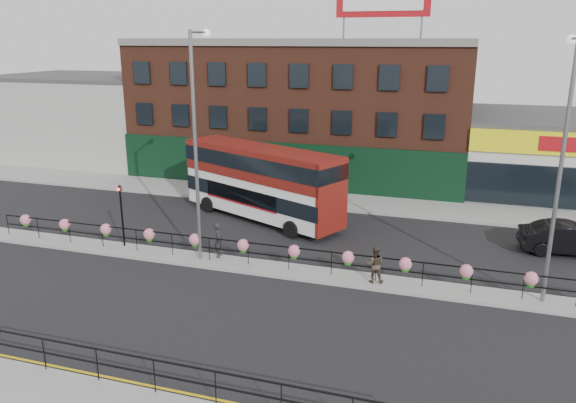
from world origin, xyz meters
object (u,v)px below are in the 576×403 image
(pedestrian_a, at_px, (219,240))
(lamp_column_west, at_px, (197,128))
(lamp_column_east, at_px, (562,150))
(pedestrian_b, at_px, (375,264))
(double_decker_bus, at_px, (262,176))
(car, at_px, (571,239))

(pedestrian_a, bearing_deg, lamp_column_west, 91.65)
(pedestrian_a, distance_m, lamp_column_east, 15.45)
(pedestrian_a, xyz_separation_m, lamp_column_west, (-0.75, -0.23, 5.45))
(lamp_column_east, bearing_deg, pedestrian_b, -175.79)
(pedestrian_a, height_order, lamp_column_west, lamp_column_west)
(pedestrian_a, height_order, pedestrian_b, pedestrian_a)
(double_decker_bus, distance_m, lamp_column_west, 7.80)
(double_decker_bus, distance_m, pedestrian_b, 10.81)
(car, relative_size, pedestrian_a, 2.89)
(double_decker_bus, bearing_deg, pedestrian_a, -88.36)
(double_decker_bus, xyz_separation_m, lamp_column_east, (14.70, -6.70, 3.62))
(car, bearing_deg, lamp_column_east, 157.41)
(lamp_column_west, distance_m, lamp_column_east, 15.26)
(double_decker_bus, xyz_separation_m, pedestrian_b, (7.89, -7.20, -1.71))
(pedestrian_b, distance_m, lamp_column_east, 8.67)
(double_decker_bus, relative_size, pedestrian_b, 6.59)
(lamp_column_west, height_order, lamp_column_east, lamp_column_west)
(pedestrian_b, bearing_deg, lamp_column_west, -11.39)
(pedestrian_a, bearing_deg, car, -85.57)
(pedestrian_b, bearing_deg, lamp_column_east, 175.57)
(car, height_order, pedestrian_b, pedestrian_b)
(pedestrian_a, distance_m, lamp_column_west, 5.51)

